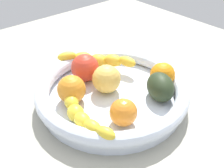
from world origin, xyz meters
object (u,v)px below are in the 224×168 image
object	(u,v)px
orange_mid_left	(162,75)
orange_mid_right	(72,89)
banana_draped_right	(98,60)
fruit_bowl	(112,92)
tomato_red	(85,68)
orange_front	(123,112)
banana_draped_left	(79,109)
avocado_dark	(160,87)
apple_yellow	(107,79)

from	to	relation	value
orange_mid_left	orange_mid_right	world-z (taller)	orange_mid_right
orange_mid_right	banana_draped_right	bearing A→B (deg)	-61.02
fruit_bowl	orange_mid_left	distance (cm)	13.10
fruit_bowl	tomato_red	bearing A→B (deg)	5.82
orange_mid_left	fruit_bowl	bearing A→B (deg)	66.21
banana_draped_right	orange_mid_right	xyz separation A→B (cm)	(-7.36, 13.28, 0.47)
tomato_red	orange_front	bearing A→B (deg)	168.23
orange_mid_right	orange_mid_left	bearing A→B (deg)	-114.65
orange_mid_left	tomato_red	distance (cm)	19.24
orange_mid_right	banana_draped_left	bearing A→B (deg)	159.99
banana_draped_left	orange_front	xyz separation A→B (cm)	(-7.09, -5.91, 0.41)
orange_front	avocado_dark	distance (cm)	12.39
fruit_bowl	orange_mid_left	size ratio (longest dim) A/B	5.85
fruit_bowl	tomato_red	xyz separation A→B (cm)	(9.23, 0.94, 2.85)
banana_draped_right	tomato_red	size ratio (longest dim) A/B	2.47
orange_front	orange_mid_right	bearing A→B (deg)	15.91
banana_draped_left	avocado_dark	world-z (taller)	avocado_dark
fruit_bowl	orange_front	distance (cm)	10.39
tomato_red	avocado_dark	bearing A→B (deg)	-153.70
banana_draped_right	tomato_red	bearing A→B (deg)	111.10
banana_draped_left	orange_mid_right	distance (cm)	6.42
banana_draped_right	orange_mid_left	xyz separation A→B (cm)	(-16.65, -6.96, 0.30)
banana_draped_left	avocado_dark	bearing A→B (deg)	-108.75
banana_draped_right	apple_yellow	bearing A→B (deg)	153.25
banana_draped_right	orange_mid_right	bearing A→B (deg)	118.98
fruit_bowl	orange_mid_left	bearing A→B (deg)	-113.79
orange_mid_left	avocado_dark	bearing A→B (deg)	124.91
banana_draped_left	avocado_dark	size ratio (longest dim) A/B	2.73
banana_draped_left	banana_draped_right	bearing A→B (deg)	-49.20
orange_front	tomato_red	xyz separation A→B (cm)	(18.21, -3.79, 0.63)
avocado_dark	apple_yellow	xyz separation A→B (cm)	(10.08, 7.57, 0.42)
avocado_dark	tomato_red	bearing A→B (deg)	26.30
orange_front	apple_yellow	distance (cm)	11.97
orange_front	avocado_dark	size ratio (longest dim) A/B	0.70
banana_draped_right	apple_yellow	size ratio (longest dim) A/B	2.56
orange_mid_left	apple_yellow	xyz separation A→B (cm)	(7.18, 11.73, 0.34)
orange_front	apple_yellow	world-z (taller)	apple_yellow
orange_front	orange_mid_right	distance (cm)	13.60
orange_mid_left	orange_front	bearing A→B (deg)	102.92
banana_draped_left	orange_mid_left	world-z (taller)	orange_mid_left
fruit_bowl	banana_draped_left	world-z (taller)	banana_draped_left
avocado_dark	banana_draped_left	bearing A→B (deg)	71.25
apple_yellow	tomato_red	world-z (taller)	tomato_red
orange_mid_left	orange_mid_right	distance (cm)	22.27
avocado_dark	tomato_red	xyz separation A→B (cm)	(17.33, 8.56, 0.54)
apple_yellow	tomato_red	distance (cm)	7.31
avocado_dark	apple_yellow	size ratio (longest dim) A/B	1.22
fruit_bowl	banana_draped_left	bearing A→B (deg)	100.10
banana_draped_right	orange_mid_left	world-z (taller)	orange_mid_left
fruit_bowl	banana_draped_left	size ratio (longest dim) A/B	1.58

